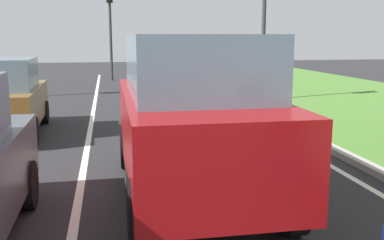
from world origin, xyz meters
The scene contains 7 objects.
ground_plane centered at (0.00, 14.00, 0.00)m, with size 60.00×60.00×0.00m, color #262628.
lane_line_center centered at (-0.70, 14.00, 0.00)m, with size 0.12×32.00×0.01m, color silver.
lane_line_right_edge centered at (3.60, 14.00, 0.00)m, with size 0.12×32.00×0.01m, color silver.
curb_right centered at (4.10, 14.00, 0.06)m, with size 0.24×48.00×0.12m, color #9E9B93.
car_suv_ahead centered at (0.92, 8.75, 1.17)m, with size 1.99×4.51×2.28m.
car_hatchback_far centered at (-2.62, 13.45, 0.88)m, with size 1.84×3.76×1.78m.
traffic_light_far_median centered at (0.00, 26.30, 3.43)m, with size 0.32×0.50×5.07m.
Camera 1 is at (-0.24, 2.70, 2.25)m, focal length 41.71 mm.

